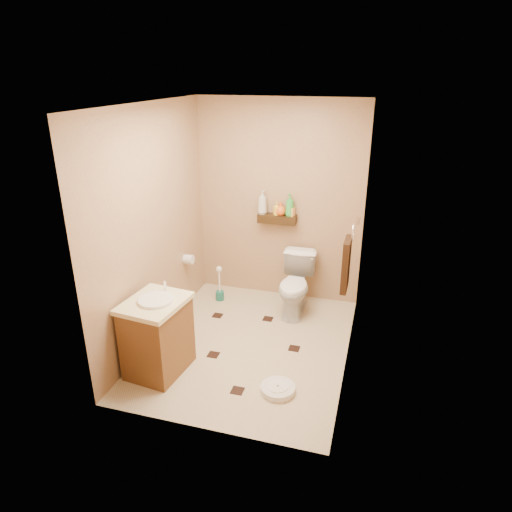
% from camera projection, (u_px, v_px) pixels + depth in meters
% --- Properties ---
extents(ground, '(2.50, 2.50, 0.00)m').
position_uv_depth(ground, '(249.00, 345.00, 4.77)').
color(ground, beige).
rests_on(ground, ground).
extents(wall_back, '(2.00, 0.04, 2.40)m').
position_uv_depth(wall_back, '(279.00, 203.00, 5.42)').
color(wall_back, '#A4795E').
rests_on(wall_back, ground).
extents(wall_front, '(2.00, 0.04, 2.40)m').
position_uv_depth(wall_front, '(197.00, 295.00, 3.20)').
color(wall_front, '#A4795E').
rests_on(wall_front, ground).
extents(wall_left, '(0.04, 2.50, 2.40)m').
position_uv_depth(wall_left, '(153.00, 228.00, 4.57)').
color(wall_left, '#A4795E').
rests_on(wall_left, ground).
extents(wall_right, '(0.04, 2.50, 2.40)m').
position_uv_depth(wall_right, '(356.00, 248.00, 4.06)').
color(wall_right, '#A4795E').
rests_on(wall_right, ground).
extents(ceiling, '(2.00, 2.50, 0.02)m').
position_uv_depth(ceiling, '(248.00, 104.00, 3.86)').
color(ceiling, white).
rests_on(ceiling, wall_back).
extents(wall_shelf, '(0.46, 0.14, 0.10)m').
position_uv_depth(wall_shelf, '(277.00, 219.00, 5.42)').
color(wall_shelf, '#36220E').
rests_on(wall_shelf, wall_back).
extents(floor_accents, '(1.13, 1.41, 0.01)m').
position_uv_depth(floor_accents, '(252.00, 349.00, 4.69)').
color(floor_accents, black).
rests_on(floor_accents, ground).
extents(toilet, '(0.40, 0.69, 0.69)m').
position_uv_depth(toilet, '(296.00, 285.00, 5.30)').
color(toilet, white).
rests_on(toilet, ground).
extents(vanity, '(0.56, 0.66, 0.85)m').
position_uv_depth(vanity, '(157.00, 335.00, 4.24)').
color(vanity, brown).
rests_on(vanity, ground).
extents(bathroom_scale, '(0.36, 0.36, 0.06)m').
position_uv_depth(bathroom_scale, '(278.00, 389.00, 4.06)').
color(bathroom_scale, white).
rests_on(bathroom_scale, ground).
extents(toilet_brush, '(0.10, 0.10, 0.45)m').
position_uv_depth(toilet_brush, '(220.00, 288.00, 5.64)').
color(toilet_brush, '#196759').
rests_on(toilet_brush, ground).
extents(towel_ring, '(0.12, 0.30, 0.76)m').
position_uv_depth(towel_ring, '(347.00, 262.00, 4.40)').
color(towel_ring, silver).
rests_on(towel_ring, wall_right).
extents(toilet_paper, '(0.12, 0.11, 0.12)m').
position_uv_depth(toilet_paper, '(188.00, 259.00, 5.36)').
color(toilet_paper, white).
rests_on(toilet_paper, wall_left).
extents(bottle_a, '(0.16, 0.16, 0.28)m').
position_uv_depth(bottle_a, '(262.00, 202.00, 5.39)').
color(bottle_a, beige).
rests_on(bottle_a, wall_shelf).
extents(bottle_b, '(0.09, 0.10, 0.15)m').
position_uv_depth(bottle_b, '(277.00, 209.00, 5.37)').
color(bottle_b, yellow).
rests_on(bottle_b, wall_shelf).
extents(bottle_c, '(0.14, 0.14, 0.16)m').
position_uv_depth(bottle_c, '(281.00, 209.00, 5.36)').
color(bottle_c, orange).
rests_on(bottle_c, wall_shelf).
extents(bottle_d, '(0.14, 0.14, 0.26)m').
position_uv_depth(bottle_d, '(290.00, 205.00, 5.31)').
color(bottle_d, green).
rests_on(bottle_d, wall_shelf).
extents(bottle_e, '(0.09, 0.09, 0.16)m').
position_uv_depth(bottle_e, '(291.00, 210.00, 5.33)').
color(bottle_e, '#FAB753').
rests_on(bottle_e, wall_shelf).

